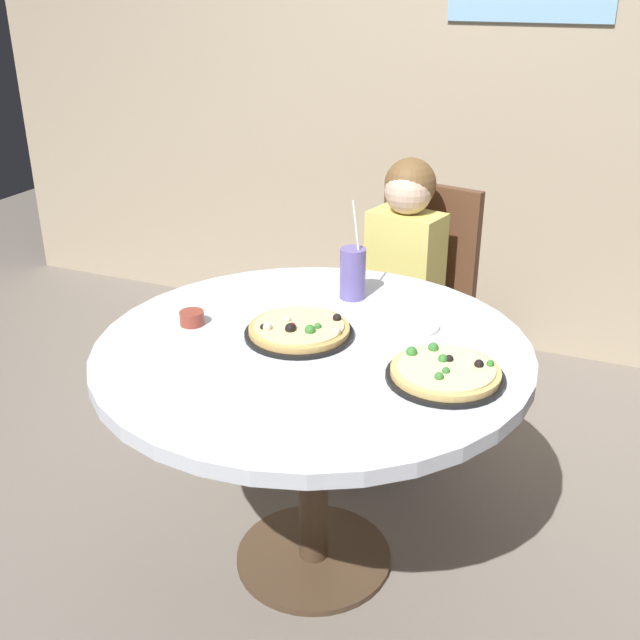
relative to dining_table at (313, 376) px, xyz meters
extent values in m
plane|color=slate|center=(0.00, 0.00, -0.65)|extent=(8.00, 8.00, 0.00)
cube|color=tan|center=(0.00, 1.82, 0.80)|extent=(5.20, 0.12, 2.90)
cylinder|color=silver|center=(0.00, 0.00, 0.08)|extent=(1.19, 1.19, 0.04)
cylinder|color=#4C3826|center=(0.00, 0.00, -0.29)|extent=(0.09, 0.09, 0.69)
cylinder|color=#4C3826|center=(0.00, 0.00, -0.64)|extent=(0.48, 0.48, 0.02)
cube|color=brown|center=(0.00, 0.86, -0.22)|extent=(0.48, 0.48, 0.04)
cube|color=brown|center=(0.04, 1.04, 0.04)|extent=(0.40, 0.12, 0.52)
cylinder|color=brown|center=(-0.20, 0.73, -0.45)|extent=(0.04, 0.04, 0.41)
cylinder|color=brown|center=(0.13, 0.66, -0.45)|extent=(0.04, 0.04, 0.41)
cylinder|color=brown|center=(-0.13, 1.07, -0.45)|extent=(0.04, 0.04, 0.41)
cylinder|color=brown|center=(0.20, 0.99, -0.45)|extent=(0.04, 0.04, 0.41)
cube|color=#3F4766|center=(-0.03, 0.71, -0.43)|extent=(0.30, 0.36, 0.45)
cube|color=#D8CC66|center=(0.00, 0.84, 0.02)|extent=(0.29, 0.21, 0.44)
sphere|color=beige|center=(0.00, 0.84, 0.32)|extent=(0.17, 0.17, 0.17)
sphere|color=brown|center=(0.00, 0.86, 0.34)|extent=(0.18, 0.18, 0.18)
cylinder|color=black|center=(-0.06, 0.03, 0.11)|extent=(0.31, 0.31, 0.01)
cylinder|color=tan|center=(-0.06, 0.03, 0.12)|extent=(0.28, 0.28, 0.02)
cylinder|color=beige|center=(-0.06, 0.03, 0.13)|extent=(0.25, 0.25, 0.01)
sphere|color=beige|center=(-0.10, 0.04, 0.14)|extent=(0.02, 0.02, 0.02)
sphere|color=beige|center=(-0.12, -0.03, 0.14)|extent=(0.03, 0.03, 0.03)
sphere|color=#387F33|center=(0.00, 0.03, 0.14)|extent=(0.02, 0.02, 0.02)
sphere|color=beige|center=(0.06, 0.02, 0.14)|extent=(0.02, 0.02, 0.02)
sphere|color=black|center=(-0.06, -0.01, 0.14)|extent=(0.03, 0.03, 0.03)
sphere|color=black|center=(0.03, 0.10, 0.14)|extent=(0.02, 0.02, 0.02)
sphere|color=black|center=(-0.13, -0.03, 0.14)|extent=(0.02, 0.02, 0.02)
sphere|color=#387F33|center=(-0.01, 0.00, 0.14)|extent=(0.03, 0.03, 0.03)
sphere|color=#B2231E|center=(-0.06, 0.00, 0.14)|extent=(0.02, 0.02, 0.02)
cylinder|color=black|center=(0.38, -0.05, 0.11)|extent=(0.30, 0.30, 0.01)
cylinder|color=#D8B266|center=(0.38, -0.05, 0.12)|extent=(0.27, 0.27, 0.02)
cylinder|color=beige|center=(0.38, -0.05, 0.13)|extent=(0.24, 0.24, 0.01)
sphere|color=#387F33|center=(0.37, -0.02, 0.14)|extent=(0.02, 0.02, 0.02)
sphere|color=#387F33|center=(0.39, -0.08, 0.14)|extent=(0.02, 0.02, 0.02)
sphere|color=black|center=(0.38, -0.01, 0.14)|extent=(0.02, 0.02, 0.02)
sphere|color=#387F33|center=(0.33, 0.03, 0.14)|extent=(0.03, 0.03, 0.03)
sphere|color=#387F33|center=(0.48, 0.00, 0.14)|extent=(0.02, 0.02, 0.02)
sphere|color=#387F33|center=(0.38, -0.12, 0.14)|extent=(0.02, 0.02, 0.02)
sphere|color=#387F33|center=(0.28, -0.02, 0.14)|extent=(0.03, 0.03, 0.03)
sphere|color=black|center=(0.46, -0.01, 0.14)|extent=(0.02, 0.02, 0.02)
cylinder|color=#6659A5|center=(-0.02, 0.35, 0.18)|extent=(0.08, 0.08, 0.16)
cylinder|color=white|center=(-0.01, 0.35, 0.30)|extent=(0.05, 0.04, 0.22)
cylinder|color=brown|center=(-0.37, -0.02, 0.12)|extent=(0.07, 0.07, 0.04)
cylinder|color=white|center=(0.20, 0.21, 0.10)|extent=(0.18, 0.18, 0.01)
camera|label=1|loc=(0.75, -1.70, 1.02)|focal=42.82mm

